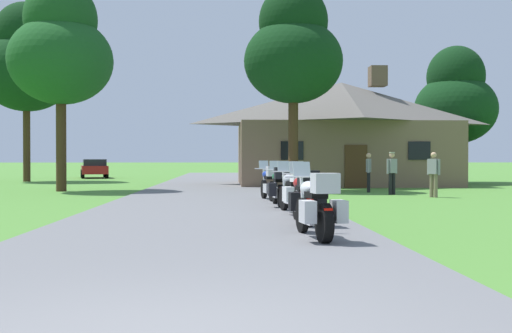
# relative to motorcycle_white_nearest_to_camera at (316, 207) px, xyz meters

# --- Properties ---
(ground_plane) EXTENTS (500.00, 500.00, 0.00)m
(ground_plane) POSITION_rel_motorcycle_white_nearest_to_camera_xyz_m (-1.97, 14.19, -0.61)
(ground_plane) COLOR #4C8433
(asphalt_driveway) EXTENTS (6.40, 80.00, 0.06)m
(asphalt_driveway) POSITION_rel_motorcycle_white_nearest_to_camera_xyz_m (-1.97, 12.19, -0.58)
(asphalt_driveway) COLOR slate
(asphalt_driveway) RESTS_ON ground
(motorcycle_white_nearest_to_camera) EXTENTS (0.88, 2.08, 1.30)m
(motorcycle_white_nearest_to_camera) POSITION_rel_motorcycle_white_nearest_to_camera_xyz_m (0.00, 0.00, 0.00)
(motorcycle_white_nearest_to_camera) COLOR black
(motorcycle_white_nearest_to_camera) RESTS_ON asphalt_driveway
(motorcycle_red_second_in_row) EXTENTS (0.75, 2.08, 1.30)m
(motorcycle_red_second_in_row) POSITION_rel_motorcycle_white_nearest_to_camera_xyz_m (0.10, 2.44, 0.00)
(motorcycle_red_second_in_row) COLOR black
(motorcycle_red_second_in_row) RESTS_ON asphalt_driveway
(motorcycle_silver_third_in_row) EXTENTS (0.94, 2.07, 1.30)m
(motorcycle_silver_third_in_row) POSITION_rel_motorcycle_white_nearest_to_camera_xyz_m (0.17, 4.98, 0.00)
(motorcycle_silver_third_in_row) COLOR black
(motorcycle_silver_third_in_row) RESTS_ON asphalt_driveway
(motorcycle_green_fourth_in_row) EXTENTS (0.76, 2.08, 1.30)m
(motorcycle_green_fourth_in_row) POSITION_rel_motorcycle_white_nearest_to_camera_xyz_m (0.01, 7.36, 0.00)
(motorcycle_green_fourth_in_row) COLOR black
(motorcycle_green_fourth_in_row) RESTS_ON asphalt_driveway
(motorcycle_blue_farthest_in_row) EXTENTS (0.75, 2.08, 1.30)m
(motorcycle_blue_farthest_in_row) POSITION_rel_motorcycle_white_nearest_to_camera_xyz_m (-0.10, 10.00, 0.01)
(motorcycle_blue_farthest_in_row) COLOR black
(motorcycle_blue_farthest_in_row) RESTS_ON asphalt_driveway
(stone_lodge) EXTENTS (11.82, 8.12, 6.50)m
(stone_lodge) POSITION_rel_motorcycle_white_nearest_to_camera_xyz_m (4.80, 23.48, 2.28)
(stone_lodge) COLOR brown
(stone_lodge) RESTS_ON ground
(bystander_gray_shirt_near_lodge) EXTENTS (0.48, 0.37, 1.69)m
(bystander_gray_shirt_near_lodge) POSITION_rel_motorcycle_white_nearest_to_camera_xyz_m (5.03, 13.92, 0.34)
(bystander_gray_shirt_near_lodge) COLOR black
(bystander_gray_shirt_near_lodge) RESTS_ON ground
(bystander_gray_shirt_beside_signpost) EXTENTS (0.30, 0.54, 1.67)m
(bystander_gray_shirt_beside_signpost) POSITION_rel_motorcycle_white_nearest_to_camera_xyz_m (4.52, 15.74, 0.32)
(bystander_gray_shirt_beside_signpost) COLOR black
(bystander_gray_shirt_beside_signpost) RESTS_ON ground
(bystander_gray_shirt_by_tree) EXTENTS (0.39, 0.46, 1.67)m
(bystander_gray_shirt_by_tree) POSITION_rel_motorcycle_white_nearest_to_camera_xyz_m (6.11, 12.14, 0.32)
(bystander_gray_shirt_by_tree) COLOR #75664C
(bystander_gray_shirt_by_tree) RESTS_ON ground
(tree_left_near) EXTENTS (4.50, 4.50, 9.19)m
(tree_left_near) POSITION_rel_motorcycle_white_nearest_to_camera_xyz_m (-8.71, 17.18, 5.61)
(tree_left_near) COLOR #422D19
(tree_left_near) RESTS_ON ground
(tree_by_lodge_front) EXTENTS (4.37, 4.37, 9.12)m
(tree_by_lodge_front) POSITION_rel_motorcycle_white_nearest_to_camera_xyz_m (1.46, 17.06, 5.62)
(tree_by_lodge_front) COLOR #422D19
(tree_by_lodge_front) RESTS_ON ground
(tree_left_far) EXTENTS (5.69, 5.69, 11.23)m
(tree_left_far) POSITION_rel_motorcycle_white_nearest_to_camera_xyz_m (-14.01, 29.31, 6.88)
(tree_left_far) COLOR #422D19
(tree_left_far) RESTS_ON ground
(tree_right_of_lodge) EXTENTS (4.87, 4.87, 8.18)m
(tree_right_of_lodge) POSITION_rel_motorcycle_white_nearest_to_camera_xyz_m (12.21, 26.27, 4.37)
(tree_right_of_lodge) COLOR #422D19
(tree_right_of_lodge) RESTS_ON ground
(parked_red_suv_far_left) EXTENTS (2.90, 4.91, 1.40)m
(parked_red_suv_far_left) POSITION_rel_motorcycle_white_nearest_to_camera_xyz_m (-11.38, 36.69, 0.17)
(parked_red_suv_far_left) COLOR maroon
(parked_red_suv_far_left) RESTS_ON ground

